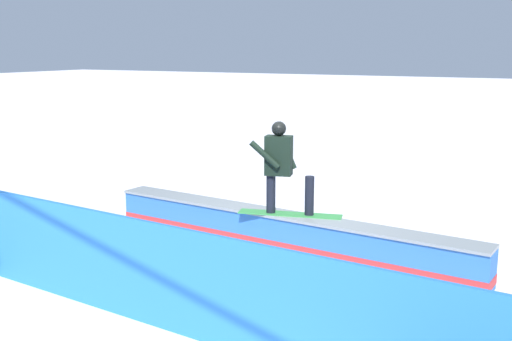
{
  "coord_description": "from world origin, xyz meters",
  "views": [
    {
      "loc": [
        -3.96,
        8.43,
        3.13
      ],
      "look_at": [
        -0.07,
        1.01,
        1.46
      ],
      "focal_mm": 43.66,
      "sensor_mm": 36.0,
      "label": 1
    }
  ],
  "objects": [
    {
      "name": "snowboarder",
      "position": [
        -0.0,
        0.05,
        1.38
      ],
      "size": [
        1.61,
        0.67,
        1.43
      ],
      "color": "green",
      "rests_on": "grind_box"
    },
    {
      "name": "ground_plane",
      "position": [
        0.0,
        0.0,
        0.0
      ],
      "size": [
        120.0,
        120.0,
        0.0
      ],
      "primitive_type": "plane",
      "color": "white"
    },
    {
      "name": "safety_fence",
      "position": [
        0.0,
        3.1,
        0.61
      ],
      "size": [
        8.42,
        0.9,
        1.22
      ],
      "primitive_type": "cube",
      "rotation": [
        0.0,
        0.0,
        -0.1
      ],
      "color": "#2B7BDE",
      "rests_on": "ground_plane"
    },
    {
      "name": "grind_box",
      "position": [
        0.0,
        0.0,
        0.27
      ],
      "size": [
        6.35,
        1.1,
        0.6
      ],
      "color": "#2F6BBD",
      "rests_on": "ground_plane"
    }
  ]
}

